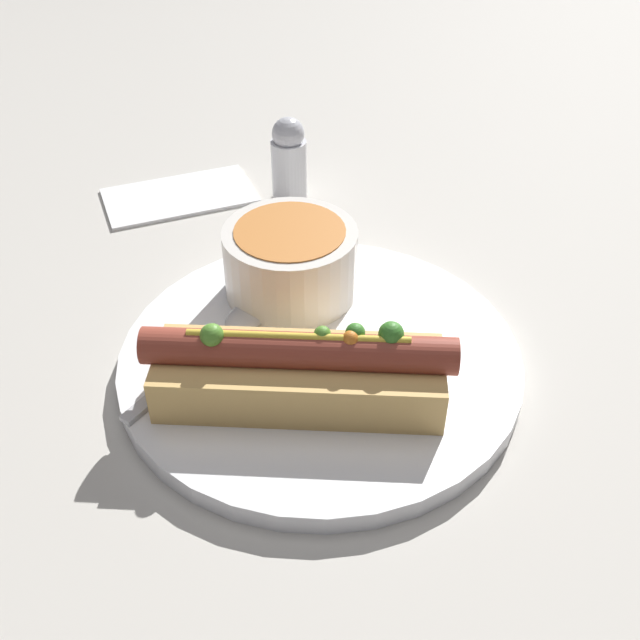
{
  "coord_description": "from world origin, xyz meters",
  "views": [
    {
      "loc": [
        0.06,
        -0.37,
        0.35
      ],
      "look_at": [
        0.0,
        0.0,
        0.04
      ],
      "focal_mm": 42.0,
      "sensor_mm": 36.0,
      "label": 1
    }
  ],
  "objects_px": {
    "hot_dog": "(300,370)",
    "spoon": "(233,329)",
    "soup_bowl": "(290,258)",
    "salt_shaker": "(289,160)"
  },
  "relations": [
    {
      "from": "soup_bowl",
      "to": "salt_shaker",
      "type": "distance_m",
      "value": 0.16
    },
    {
      "from": "hot_dog",
      "to": "soup_bowl",
      "type": "relative_size",
      "value": 1.97
    },
    {
      "from": "hot_dog",
      "to": "soup_bowl",
      "type": "xyz_separation_m",
      "value": [
        -0.03,
        0.11,
        0.01
      ]
    },
    {
      "from": "salt_shaker",
      "to": "soup_bowl",
      "type": "bearing_deg",
      "value": -78.1
    },
    {
      "from": "hot_dog",
      "to": "salt_shaker",
      "type": "bearing_deg",
      "value": 96.35
    },
    {
      "from": "hot_dog",
      "to": "salt_shaker",
      "type": "distance_m",
      "value": 0.27
    },
    {
      "from": "soup_bowl",
      "to": "spoon",
      "type": "bearing_deg",
      "value": -118.6
    },
    {
      "from": "salt_shaker",
      "to": "spoon",
      "type": "bearing_deg",
      "value": -89.17
    },
    {
      "from": "hot_dog",
      "to": "spoon",
      "type": "xyz_separation_m",
      "value": [
        -0.06,
        0.05,
        -0.02
      ]
    },
    {
      "from": "hot_dog",
      "to": "spoon",
      "type": "height_order",
      "value": "hot_dog"
    }
  ]
}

